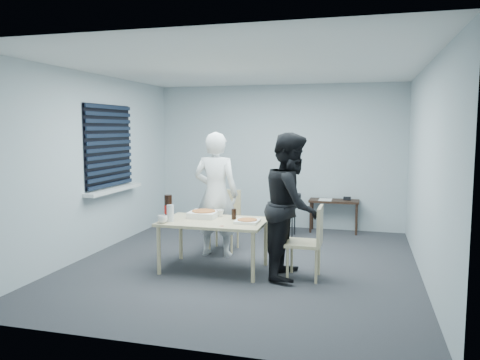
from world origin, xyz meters
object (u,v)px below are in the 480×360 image
(chair_right, at_px, (311,237))
(person_white, at_px, (216,194))
(backpack, at_px, (285,194))
(mug_b, at_px, (220,213))
(chair_far, at_px, (225,215))
(mug_a, at_px, (163,219))
(stool, at_px, (285,212))
(dining_table, at_px, (214,225))
(person_black, at_px, (292,205))
(side_table, at_px, (334,204))
(soda_bottle, at_px, (168,208))

(chair_right, distance_m, person_white, 1.65)
(backpack, bearing_deg, mug_b, -111.13)
(mug_b, bearing_deg, chair_far, 101.61)
(backpack, relative_size, mug_a, 3.41)
(chair_far, bearing_deg, stool, 55.09)
(chair_far, relative_size, backpack, 2.12)
(person_white, height_order, mug_a, person_white)
(stool, bearing_deg, dining_table, -105.04)
(mug_a, bearing_deg, chair_right, 8.82)
(person_black, distance_m, backpack, 2.14)
(dining_table, height_order, mug_b, mug_b)
(dining_table, xyz_separation_m, side_table, (1.35, 2.63, -0.09))
(side_table, distance_m, stool, 0.94)
(dining_table, bearing_deg, person_black, 0.67)
(backpack, xyz_separation_m, mug_b, (-0.57, -1.83, -0.03))
(mug_a, bearing_deg, person_black, 12.02)
(dining_table, height_order, side_table, dining_table)
(side_table, relative_size, backpack, 2.05)
(backpack, xyz_separation_m, mug_a, (-1.13, -2.42, -0.02))
(mug_a, bearing_deg, soda_bottle, 90.00)
(person_white, height_order, backpack, person_white)
(chair_far, distance_m, mug_a, 1.45)
(stool, bearing_deg, side_table, 33.82)
(person_black, bearing_deg, chair_right, -101.71)
(chair_right, bearing_deg, side_table, 87.83)
(person_white, relative_size, soda_bottle, 5.38)
(backpack, bearing_deg, stool, 86.13)
(person_white, xyz_separation_m, backpack, (0.76, 1.42, -0.17))
(mug_b, bearing_deg, person_white, 114.71)
(stool, relative_size, backpack, 1.23)
(side_table, distance_m, soda_bottle, 3.38)
(dining_table, xyz_separation_m, soda_bottle, (-0.56, -0.14, 0.22))
(dining_table, bearing_deg, mug_a, -150.39)
(backpack, bearing_deg, mug_a, -118.94)
(chair_far, xyz_separation_m, stool, (0.73, 1.05, -0.11))
(backpack, height_order, soda_bottle, soda_bottle)
(dining_table, distance_m, backpack, 2.18)
(person_black, xyz_separation_m, mug_b, (-1.00, 0.26, -0.19))
(person_black, bearing_deg, mug_b, 75.56)
(side_table, bearing_deg, backpack, -145.54)
(chair_far, xyz_separation_m, side_table, (1.51, 1.57, -0.02))
(stool, height_order, mug_b, mug_b)
(chair_right, xyz_separation_m, mug_b, (-1.25, 0.31, 0.18))
(dining_table, height_order, chair_far, chair_far)
(person_black, height_order, side_table, person_black)
(dining_table, height_order, backpack, backpack)
(chair_far, relative_size, mug_b, 8.90)
(stool, distance_m, backpack, 0.31)
(person_white, xyz_separation_m, mug_b, (0.19, -0.41, -0.19))
(person_white, xyz_separation_m, mug_a, (-0.38, -1.00, -0.19))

